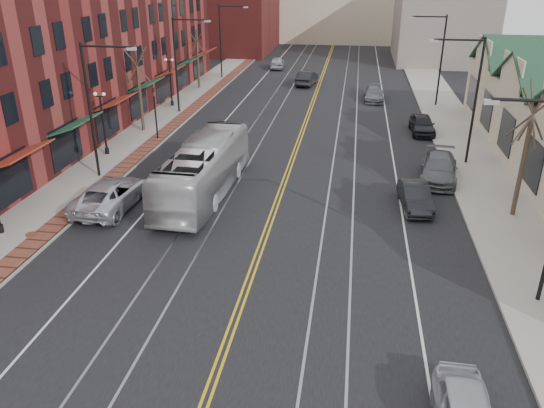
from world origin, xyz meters
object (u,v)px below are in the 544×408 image
(parked_car_b, at_px, (415,196))
(transit_bus, at_px, (204,169))
(parked_suv, at_px, (111,194))
(parked_car_c, at_px, (439,168))
(parked_car_d, at_px, (422,124))

(parked_car_b, bearing_deg, transit_bus, 174.95)
(transit_bus, bearing_deg, parked_suv, 31.67)
(parked_car_c, xyz_separation_m, parked_car_d, (0.00, 10.00, -0.03))
(parked_car_c, bearing_deg, transit_bus, -154.05)
(parked_suv, relative_size, parked_car_c, 1.09)
(parked_car_c, relative_size, parked_car_d, 1.22)
(transit_bus, xyz_separation_m, parked_car_c, (13.56, 4.42, -0.80))
(parked_suv, distance_m, parked_car_b, 16.49)
(parked_suv, relative_size, parked_car_d, 1.32)
(transit_bus, relative_size, parked_suv, 1.97)
(parked_suv, relative_size, parked_car_b, 1.40)
(transit_bus, distance_m, parked_car_d, 19.81)
(parked_car_b, height_order, parked_car_d, parked_car_d)
(parked_suv, height_order, parked_car_c, parked_suv)
(transit_bus, bearing_deg, parked_car_d, -131.22)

